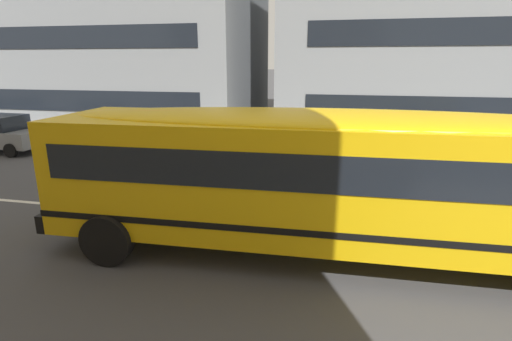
# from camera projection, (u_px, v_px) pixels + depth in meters

# --- Properties ---
(ground_plane) EXTENTS (400.00, 400.00, 0.00)m
(ground_plane) POSITION_uv_depth(u_px,v_px,m) (271.00, 223.00, 9.79)
(ground_plane) COLOR #424244
(sidewalk_far) EXTENTS (120.00, 3.00, 0.01)m
(sidewalk_far) POSITION_uv_depth(u_px,v_px,m) (303.00, 153.00, 17.26)
(sidewalk_far) COLOR gray
(sidewalk_far) RESTS_ON ground_plane
(lane_centreline) EXTENTS (110.00, 0.16, 0.01)m
(lane_centreline) POSITION_uv_depth(u_px,v_px,m) (271.00, 223.00, 9.79)
(lane_centreline) COLOR silver
(lane_centreline) RESTS_ON ground_plane
(school_bus) EXTENTS (13.56, 3.22, 3.02)m
(school_bus) POSITION_uv_depth(u_px,v_px,m) (348.00, 172.00, 7.76)
(school_bus) COLOR yellow
(school_bus) RESTS_ON ground_plane
(parked_car_grey_past_driveway) EXTENTS (3.97, 2.02, 1.64)m
(parked_car_grey_past_driveway) POSITION_uv_depth(u_px,v_px,m) (0.00, 133.00, 17.40)
(parked_car_grey_past_driveway) COLOR gray
(parked_car_grey_past_driveway) RESTS_ON ground_plane
(apartment_block_far_left) EXTENTS (17.35, 10.86, 13.30)m
(apartment_block_far_left) POSITION_uv_depth(u_px,v_px,m) (118.00, 17.00, 24.52)
(apartment_block_far_left) COLOR gray
(apartment_block_far_left) RESTS_ON ground_plane
(apartment_block_far_centre) EXTENTS (18.74, 12.63, 13.30)m
(apartment_block_far_centre) POSITION_uv_depth(u_px,v_px,m) (463.00, 10.00, 21.21)
(apartment_block_far_centre) COLOR gray
(apartment_block_far_centre) RESTS_ON ground_plane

